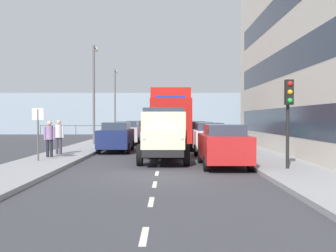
# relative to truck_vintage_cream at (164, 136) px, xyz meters

# --- Properties ---
(ground_plane) EXTENTS (80.00, 80.00, 0.00)m
(ground_plane) POSITION_rel_truck_vintage_cream_xyz_m (0.19, -5.95, -1.18)
(ground_plane) COLOR #38383D
(sidewalk_left) EXTENTS (2.63, 43.87, 0.15)m
(sidewalk_left) POSITION_rel_truck_vintage_cream_xyz_m (-4.70, -5.95, -1.10)
(sidewalk_left) COLOR gray
(sidewalk_left) RESTS_ON ground_plane
(sidewalk_right) EXTENTS (2.63, 43.87, 0.15)m
(sidewalk_right) POSITION_rel_truck_vintage_cream_xyz_m (5.09, -5.95, -1.10)
(sidewalk_right) COLOR gray
(sidewalk_right) RESTS_ON ground_plane
(road_centreline_markings) EXTENTS (0.12, 39.52, 0.01)m
(road_centreline_markings) POSITION_rel_truck_vintage_cream_xyz_m (0.19, -5.31, -1.17)
(road_centreline_markings) COLOR silver
(road_centreline_markings) RESTS_ON ground_plane
(sea_horizon) EXTENTS (80.00, 0.80, 5.00)m
(sea_horizon) POSITION_rel_truck_vintage_cream_xyz_m (0.19, -30.89, 1.32)
(sea_horizon) COLOR #8C9EAD
(sea_horizon) RESTS_ON ground_plane
(seawall_railing) EXTENTS (28.08, 0.08, 1.20)m
(seawall_railing) POSITION_rel_truck_vintage_cream_xyz_m (0.19, -27.29, -0.26)
(seawall_railing) COLOR #4C5156
(seawall_railing) RESTS_ON ground_plane
(truck_vintage_cream) EXTENTS (2.17, 5.64, 2.43)m
(truck_vintage_cream) POSITION_rel_truck_vintage_cream_xyz_m (0.00, 0.00, 0.00)
(truck_vintage_cream) COLOR black
(truck_vintage_cream) RESTS_ON ground_plane
(lorry_cargo_red) EXTENTS (2.58, 8.20, 3.87)m
(lorry_cargo_red) POSITION_rel_truck_vintage_cream_xyz_m (-0.36, -8.72, 0.90)
(lorry_cargo_red) COLOR red
(lorry_cargo_red) RESTS_ON ground_plane
(car_red_kerbside_near) EXTENTS (1.82, 4.41, 1.72)m
(car_red_kerbside_near) POSITION_rel_truck_vintage_cream_xyz_m (-2.43, 1.67, -0.28)
(car_red_kerbside_near) COLOR #B21E1E
(car_red_kerbside_near) RESTS_ON ground_plane
(car_white_kerbside_1) EXTENTS (1.76, 4.17, 1.72)m
(car_white_kerbside_1) POSITION_rel_truck_vintage_cream_xyz_m (-2.43, -4.30, -0.28)
(car_white_kerbside_1) COLOR white
(car_white_kerbside_1) RESTS_ON ground_plane
(car_teal_kerbside_2) EXTENTS (1.79, 4.29, 1.72)m
(car_teal_kerbside_2) POSITION_rel_truck_vintage_cream_xyz_m (-2.43, -9.48, -0.28)
(car_teal_kerbside_2) COLOR #1E6670
(car_teal_kerbside_2) RESTS_ON ground_plane
(car_maroon_kerbside_3) EXTENTS (1.83, 4.15, 1.72)m
(car_maroon_kerbside_3) POSITION_rel_truck_vintage_cream_xyz_m (-2.43, -15.10, -0.28)
(car_maroon_kerbside_3) COLOR maroon
(car_maroon_kerbside_3) RESTS_ON ground_plane
(car_navy_oppositeside_0) EXTENTS (1.81, 4.39, 1.72)m
(car_navy_oppositeside_0) POSITION_rel_truck_vintage_cream_xyz_m (2.82, -5.58, -0.28)
(car_navy_oppositeside_0) COLOR navy
(car_navy_oppositeside_0) RESTS_ON ground_plane
(car_silver_oppositeside_1) EXTENTS (1.88, 4.36, 1.72)m
(car_silver_oppositeside_1) POSITION_rel_truck_vintage_cream_xyz_m (2.82, -12.06, -0.28)
(car_silver_oppositeside_1) COLOR #B7BABF
(car_silver_oppositeside_1) RESTS_ON ground_plane
(car_black_oppositeside_2) EXTENTS (1.87, 4.70, 1.72)m
(car_black_oppositeside_2) POSITION_rel_truck_vintage_cream_xyz_m (2.82, -18.86, -0.28)
(car_black_oppositeside_2) COLOR black
(car_black_oppositeside_2) RESTS_ON ground_plane
(pedestrian_in_dark_coat) EXTENTS (0.53, 0.34, 1.70)m
(pedestrian_in_dark_coat) POSITION_rel_truck_vintage_cream_xyz_m (5.34, -0.86, -0.03)
(pedestrian_in_dark_coat) COLOR black
(pedestrian_in_dark_coat) RESTS_ON sidewalk_right
(pedestrian_with_bag) EXTENTS (0.53, 0.34, 1.73)m
(pedestrian_with_bag) POSITION_rel_truck_vintage_cream_xyz_m (5.32, -2.39, -0.01)
(pedestrian_with_bag) COLOR #383342
(pedestrian_with_bag) RESTS_ON sidewalk_right
(traffic_light_near) EXTENTS (0.28, 0.41, 3.20)m
(traffic_light_near) POSITION_rel_truck_vintage_cream_xyz_m (-4.53, 3.44, 1.29)
(traffic_light_near) COLOR black
(traffic_light_near) RESTS_ON sidewalk_left
(lamp_post_promenade) EXTENTS (0.32, 1.14, 6.91)m
(lamp_post_promenade) POSITION_rel_truck_vintage_cream_xyz_m (5.00, -10.42, 3.06)
(lamp_post_promenade) COLOR #59595B
(lamp_post_promenade) RESTS_ON sidewalk_right
(lamp_post_far) EXTENTS (0.32, 1.14, 6.70)m
(lamp_post_far) POSITION_rel_truck_vintage_cream_xyz_m (5.10, -22.35, 2.95)
(lamp_post_far) COLOR #59595B
(lamp_post_far) RESTS_ON sidewalk_right
(street_sign) EXTENTS (0.50, 0.07, 2.25)m
(street_sign) POSITION_rel_truck_vintage_cream_xyz_m (5.36, 0.71, 0.50)
(street_sign) COLOR #4C4C4C
(street_sign) RESTS_ON sidewalk_right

